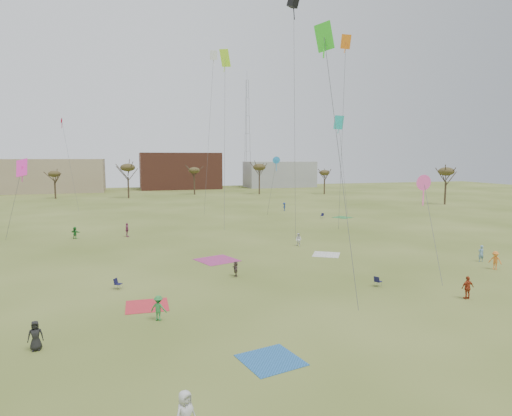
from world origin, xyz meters
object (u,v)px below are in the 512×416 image
object	(u,v)px
flyer_near_center	(158,308)
camp_chair_center	(378,283)
camp_chair_left	(118,286)
camp_chair_right	(322,217)
radio_tower	(247,133)
flyer_near_left	(185,415)
spectator_fore_a	(468,288)

from	to	relation	value
flyer_near_center	camp_chair_center	bearing A→B (deg)	-142.98
camp_chair_left	camp_chair_right	xyz separation A→B (m)	(33.38, 33.24, 0.00)
flyer_near_center	camp_chair_left	world-z (taller)	flyer_near_center
camp_chair_right	radio_tower	size ratio (longest dim) A/B	0.02
flyer_near_left	camp_chair_center	bearing A→B (deg)	8.05
flyer_near_center	radio_tower	xyz separation A→B (m)	(40.62, 126.61, 18.38)
camp_chair_center	radio_tower	xyz separation A→B (m)	(22.81, 124.03, 18.95)
camp_chair_center	camp_chair_right	xyz separation A→B (m)	(12.92, 38.51, 0.00)
camp_chair_left	camp_chair_center	distance (m)	21.13
flyer_near_left	radio_tower	world-z (taller)	radio_tower
flyer_near_left	camp_chair_right	xyz separation A→B (m)	(30.61, 53.65, -0.67)
flyer_near_center	camp_chair_left	xyz separation A→B (m)	(-2.65, 7.85, -0.57)
flyer_near_left	spectator_fore_a	bearing A→B (deg)	-7.47
flyer_near_left	camp_chair_left	distance (m)	20.61
camp_chair_left	radio_tower	world-z (taller)	radio_tower
camp_chair_left	radio_tower	bearing A→B (deg)	10.90
camp_chair_left	camp_chair_right	world-z (taller)	same
spectator_fore_a	camp_chair_right	xyz separation A→B (m)	(8.24, 43.21, -0.61)
flyer_near_left	camp_chair_left	size ratio (longest dim) A/B	2.15
camp_chair_center	camp_chair_right	size ratio (longest dim) A/B	1.00
flyer_near_center	radio_tower	bearing A→B (deg)	-79.02
camp_chair_left	camp_chair_center	bearing A→B (deg)	-73.53
camp_chair_center	camp_chair_right	distance (m)	40.62
flyer_near_left	spectator_fore_a	size ratio (longest dim) A/B	1.07
spectator_fore_a	radio_tower	distance (m)	131.28
flyer_near_center	spectator_fore_a	world-z (taller)	spectator_fore_a
spectator_fore_a	camp_chair_left	xyz separation A→B (m)	(-25.14, 9.97, -0.61)
flyer_near_left	camp_chair_center	xyz separation A→B (m)	(17.70, 15.14, -0.67)
spectator_fore_a	camp_chair_center	world-z (taller)	spectator_fore_a
camp_chair_left	camp_chair_center	size ratio (longest dim) A/B	1.00
camp_chair_right	spectator_fore_a	bearing A→B (deg)	-47.93
radio_tower	flyer_near_center	bearing A→B (deg)	-107.79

